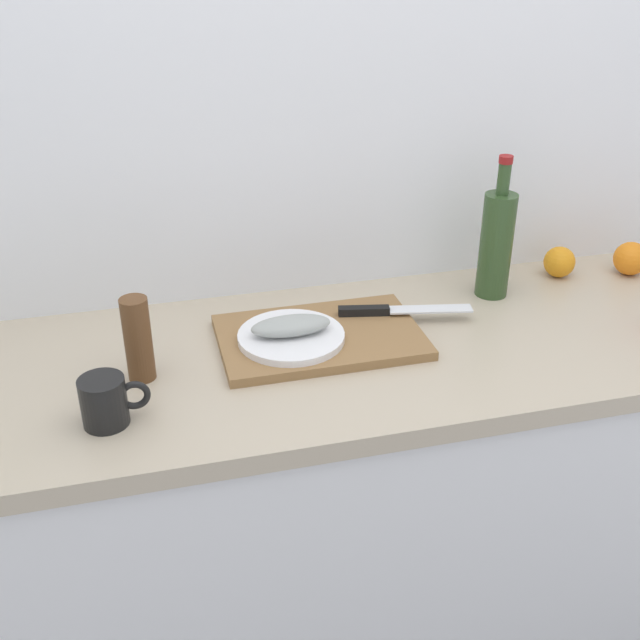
% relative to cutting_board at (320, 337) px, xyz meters
% --- Properties ---
extents(back_wall, '(3.20, 0.05, 2.50)m').
position_rel_cutting_board_xyz_m(back_wall, '(0.09, 0.28, 0.34)').
color(back_wall, white).
rests_on(back_wall, ground_plane).
extents(kitchen_counter, '(2.00, 0.60, 0.90)m').
position_rel_cutting_board_xyz_m(kitchen_counter, '(0.09, -0.04, -0.46)').
color(kitchen_counter, white).
rests_on(kitchen_counter, ground_plane).
extents(cutting_board, '(0.42, 0.27, 0.02)m').
position_rel_cutting_board_xyz_m(cutting_board, '(0.00, 0.00, 0.00)').
color(cutting_board, olive).
rests_on(cutting_board, kitchen_counter).
extents(white_plate, '(0.22, 0.22, 0.01)m').
position_rel_cutting_board_xyz_m(white_plate, '(-0.06, -0.01, 0.02)').
color(white_plate, white).
rests_on(white_plate, cutting_board).
extents(fish_fillet, '(0.16, 0.07, 0.04)m').
position_rel_cutting_board_xyz_m(fish_fillet, '(-0.06, -0.01, 0.04)').
color(fish_fillet, '#999E99').
rests_on(fish_fillet, white_plate).
extents(chef_knife, '(0.29, 0.09, 0.02)m').
position_rel_cutting_board_xyz_m(chef_knife, '(0.16, 0.04, 0.02)').
color(chef_knife, silver).
rests_on(chef_knife, cutting_board).
extents(wine_bottle, '(0.07, 0.07, 0.33)m').
position_rel_cutting_board_xyz_m(wine_bottle, '(0.44, 0.12, 0.12)').
color(wine_bottle, '#2D4723').
rests_on(wine_bottle, kitchen_counter).
extents(coffee_mug_1, '(0.12, 0.08, 0.09)m').
position_rel_cutting_board_xyz_m(coffee_mug_1, '(-0.43, -0.19, 0.03)').
color(coffee_mug_1, black).
rests_on(coffee_mug_1, kitchen_counter).
extents(orange_0, '(0.08, 0.08, 0.08)m').
position_rel_cutting_board_xyz_m(orange_0, '(0.64, 0.17, 0.03)').
color(orange_0, orange).
rests_on(orange_0, kitchen_counter).
extents(orange_1, '(0.08, 0.08, 0.08)m').
position_rel_cutting_board_xyz_m(orange_1, '(0.82, 0.14, 0.03)').
color(orange_1, orange).
rests_on(orange_1, kitchen_counter).
extents(pepper_mill, '(0.05, 0.05, 0.17)m').
position_rel_cutting_board_xyz_m(pepper_mill, '(-0.36, -0.05, 0.07)').
color(pepper_mill, brown).
rests_on(pepper_mill, kitchen_counter).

